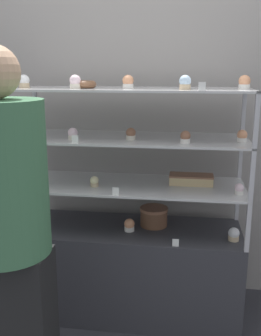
# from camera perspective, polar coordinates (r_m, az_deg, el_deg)

# --- Properties ---
(ground_plane) EXTENTS (20.00, 20.00, 0.00)m
(ground_plane) POSITION_cam_1_polar(r_m,az_deg,el_deg) (2.76, -0.00, -19.82)
(ground_plane) COLOR #2D2D33
(back_wall) EXTENTS (8.00, 0.05, 2.60)m
(back_wall) POSITION_cam_1_polar(r_m,az_deg,el_deg) (2.69, 1.22, 8.97)
(back_wall) COLOR gray
(back_wall) RESTS_ON ground_plane
(display_base) EXTENTS (1.37, 0.50, 0.58)m
(display_base) POSITION_cam_1_polar(r_m,az_deg,el_deg) (2.61, -0.00, -14.54)
(display_base) COLOR #333338
(display_base) RESTS_ON ground_plane
(display_riser_lower) EXTENTS (1.37, 0.50, 0.29)m
(display_riser_lower) POSITION_cam_1_polar(r_m,az_deg,el_deg) (2.39, -0.00, -2.70)
(display_riser_lower) COLOR #B7B7BC
(display_riser_lower) RESTS_ON display_base
(display_riser_middle) EXTENTS (1.37, 0.50, 0.29)m
(display_riser_middle) POSITION_cam_1_polar(r_m,az_deg,el_deg) (2.33, -0.00, 4.05)
(display_riser_middle) COLOR #B7B7BC
(display_riser_middle) RESTS_ON display_riser_lower
(display_riser_upper) EXTENTS (1.37, 0.50, 0.29)m
(display_riser_upper) POSITION_cam_1_polar(r_m,az_deg,el_deg) (2.29, -0.00, 11.10)
(display_riser_upper) COLOR #B7B7BC
(display_riser_upper) RESTS_ON display_riser_middle
(layer_cake_centerpiece) EXTENTS (0.18, 0.18, 0.12)m
(layer_cake_centerpiece) POSITION_cam_1_polar(r_m,az_deg,el_deg) (2.50, 3.40, -7.03)
(layer_cake_centerpiece) COLOR brown
(layer_cake_centerpiece) RESTS_ON display_base
(sheet_cake_frosted) EXTENTS (0.26, 0.12, 0.06)m
(sheet_cake_frosted) POSITION_cam_1_polar(r_m,az_deg,el_deg) (2.41, 8.79, -1.63)
(sheet_cake_frosted) COLOR #DBBC84
(sheet_cake_frosted) RESTS_ON display_riser_lower
(cupcake_0) EXTENTS (0.06, 0.06, 0.08)m
(cupcake_0) POSITION_cam_1_polar(r_m,az_deg,el_deg) (2.58, -14.17, -7.39)
(cupcake_0) COLOR beige
(cupcake_0) RESTS_ON display_base
(cupcake_1) EXTENTS (0.06, 0.06, 0.08)m
(cupcake_1) POSITION_cam_1_polar(r_m,az_deg,el_deg) (2.43, -0.28, -8.29)
(cupcake_1) COLOR white
(cupcake_1) RESTS_ON display_base
(cupcake_2) EXTENTS (0.06, 0.06, 0.08)m
(cupcake_2) POSITION_cam_1_polar(r_m,az_deg,el_deg) (2.37, 14.76, -9.30)
(cupcake_2) COLOR #CCB28C
(cupcake_2) RESTS_ON display_base
(price_tag_0) EXTENTS (0.04, 0.00, 0.04)m
(price_tag_0) POSITION_cam_1_polar(r_m,az_deg,el_deg) (2.24, 6.56, -10.73)
(price_tag_0) COLOR white
(price_tag_0) RESTS_ON display_base
(cupcake_3) EXTENTS (0.05, 0.05, 0.06)m
(cupcake_3) POSITION_cam_1_polar(r_m,az_deg,el_deg) (2.42, -14.96, -1.84)
(cupcake_3) COLOR #CCB28C
(cupcake_3) RESTS_ON display_riser_lower
(cupcake_4) EXTENTS (0.05, 0.05, 0.06)m
(cupcake_4) POSITION_cam_1_polar(r_m,az_deg,el_deg) (2.34, -5.26, -1.97)
(cupcake_4) COLOR #CCB28C
(cupcake_4) RESTS_ON display_riser_lower
(cupcake_5) EXTENTS (0.05, 0.05, 0.06)m
(cupcake_5) POSITION_cam_1_polar(r_m,az_deg,el_deg) (2.27, 15.49, -2.98)
(cupcake_5) COLOR white
(cupcake_5) RESTS_ON display_riser_lower
(price_tag_1) EXTENTS (0.04, 0.00, 0.04)m
(price_tag_1) POSITION_cam_1_polar(r_m,az_deg,el_deg) (2.17, -2.17, -3.40)
(price_tag_1) COLOR white
(price_tag_1) RESTS_ON display_riser_lower
(cupcake_6) EXTENTS (0.06, 0.06, 0.07)m
(cupcake_6) POSITION_cam_1_polar(r_m,az_deg,el_deg) (2.41, -15.43, 5.05)
(cupcake_6) COLOR beige
(cupcake_6) RESTS_ON display_riser_middle
(cupcake_7) EXTENTS (0.06, 0.06, 0.07)m
(cupcake_7) POSITION_cam_1_polar(r_m,az_deg,el_deg) (2.27, -8.36, 4.91)
(cupcake_7) COLOR beige
(cupcake_7) RESTS_ON display_riser_middle
(cupcake_8) EXTENTS (0.06, 0.06, 0.07)m
(cupcake_8) POSITION_cam_1_polar(r_m,az_deg,el_deg) (2.25, 0.05, 4.96)
(cupcake_8) COLOR beige
(cupcake_8) RESTS_ON display_riser_middle
(cupcake_9) EXTENTS (0.06, 0.06, 0.07)m
(cupcake_9) POSITION_cam_1_polar(r_m,az_deg,el_deg) (2.16, 7.97, 4.45)
(cupcake_9) COLOR white
(cupcake_9) RESTS_ON display_riser_middle
(cupcake_10) EXTENTS (0.06, 0.06, 0.07)m
(cupcake_10) POSITION_cam_1_polar(r_m,az_deg,el_deg) (2.26, 15.89, 4.47)
(cupcake_10) COLOR white
(cupcake_10) RESTS_ON display_riser_middle
(price_tag_2) EXTENTS (0.04, 0.00, 0.04)m
(price_tag_2) POSITION_cam_1_polar(r_m,az_deg,el_deg) (2.16, -8.05, 4.15)
(price_tag_2) COLOR white
(price_tag_2) RESTS_ON display_riser_middle
(cupcake_11) EXTENTS (0.06, 0.06, 0.08)m
(cupcake_11) POSITION_cam_1_polar(r_m,az_deg,el_deg) (2.41, -15.19, 12.00)
(cupcake_11) COLOR #CCB28C
(cupcake_11) RESTS_ON display_riser_upper
(cupcake_12) EXTENTS (0.06, 0.06, 0.08)m
(cupcake_12) POSITION_cam_1_polar(r_m,az_deg,el_deg) (2.27, -8.02, 12.25)
(cupcake_12) COLOR beige
(cupcake_12) RESTS_ON display_riser_upper
(cupcake_13) EXTENTS (0.06, 0.06, 0.08)m
(cupcake_13) POSITION_cam_1_polar(r_m,az_deg,el_deg) (2.24, -0.36, 12.36)
(cupcake_13) COLOR white
(cupcake_13) RESTS_ON display_riser_upper
(cupcake_14) EXTENTS (0.06, 0.06, 0.08)m
(cupcake_14) POSITION_cam_1_polar(r_m,az_deg,el_deg) (2.17, 7.93, 12.17)
(cupcake_14) COLOR #CCB28C
(cupcake_14) RESTS_ON display_riser_upper
(cupcake_15) EXTENTS (0.06, 0.06, 0.08)m
(cupcake_15) POSITION_cam_1_polar(r_m,az_deg,el_deg) (2.24, 16.21, 11.82)
(cupcake_15) COLOR white
(cupcake_15) RESTS_ON display_riser_upper
(price_tag_3) EXTENTS (0.04, 0.00, 0.04)m
(price_tag_3) POSITION_cam_1_polar(r_m,az_deg,el_deg) (2.04, 10.34, 11.58)
(price_tag_3) COLOR white
(price_tag_3) RESTS_ON display_riser_upper
(donut_glazed) EXTENTS (0.13, 0.13, 0.04)m
(donut_glazed) POSITION_cam_1_polar(r_m,az_deg,el_deg) (2.31, -6.65, 11.96)
(donut_glazed) COLOR brown
(donut_glazed) RESTS_ON display_riser_upper
(customer_figure) EXTENTS (0.38, 0.38, 1.64)m
(customer_figure) POSITION_cam_1_polar(r_m,az_deg,el_deg) (1.80, -17.61, -8.18)
(customer_figure) COLOR black
(customer_figure) RESTS_ON ground_plane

